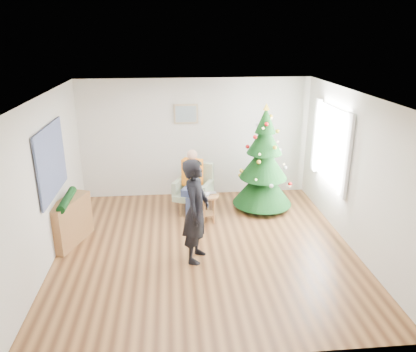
{
  "coord_description": "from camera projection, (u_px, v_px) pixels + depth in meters",
  "views": [
    {
      "loc": [
        -0.53,
        -6.12,
        3.53
      ],
      "look_at": [
        0.1,
        0.6,
        1.1
      ],
      "focal_mm": 35.0,
      "sensor_mm": 36.0,
      "label": 1
    }
  ],
  "objects": [
    {
      "name": "curtains",
      "position": [
        330.0,
        145.0,
        7.62
      ],
      "size": [
        0.05,
        1.75,
        1.5
      ],
      "color": "white",
      "rests_on": "wall_right"
    },
    {
      "name": "seated_person",
      "position": [
        193.0,
        181.0,
        8.2
      ],
      "size": [
        0.51,
        0.65,
        1.28
      ],
      "rotation": [
        0.0,
        0.0,
        -0.43
      ],
      "color": "navy",
      "rests_on": "armchair"
    },
    {
      "name": "wall_back",
      "position": [
        195.0,
        138.0,
        8.87
      ],
      "size": [
        5.0,
        0.0,
        5.0
      ],
      "primitive_type": "plane",
      "rotation": [
        1.57,
        0.0,
        0.0
      ],
      "color": "silver",
      "rests_on": "floor"
    },
    {
      "name": "tapestry",
      "position": [
        51.0,
        161.0,
        6.51
      ],
      "size": [
        0.03,
        1.5,
        1.15
      ],
      "primitive_type": "cube",
      "color": "black",
      "rests_on": "wall_left"
    },
    {
      "name": "laptop",
      "position": [
        209.0,
        194.0,
        7.74
      ],
      "size": [
        0.33,
        0.24,
        0.02
      ],
      "primitive_type": "imported",
      "rotation": [
        0.0,
        0.0,
        0.13
      ],
      "color": "silver",
      "rests_on": "stool"
    },
    {
      "name": "framed_picture",
      "position": [
        186.0,
        114.0,
        8.64
      ],
      "size": [
        0.52,
        0.05,
        0.42
      ],
      "color": "tan",
      "rests_on": "wall_back"
    },
    {
      "name": "ceiling",
      "position": [
        205.0,
        96.0,
        6.09
      ],
      "size": [
        5.0,
        5.0,
        0.0
      ],
      "primitive_type": "plane",
      "rotation": [
        3.14,
        0.0,
        0.0
      ],
      "color": "white",
      "rests_on": "wall_back"
    },
    {
      "name": "game_controller",
      "position": [
        208.0,
        195.0,
        6.26
      ],
      "size": [
        0.07,
        0.13,
        0.04
      ],
      "primitive_type": "cube",
      "rotation": [
        0.0,
        0.0,
        -0.31
      ],
      "color": "white",
      "rests_on": "standing_man"
    },
    {
      "name": "wall_front",
      "position": [
        226.0,
        259.0,
        4.19
      ],
      "size": [
        5.0,
        0.0,
        5.0
      ],
      "primitive_type": "plane",
      "rotation": [
        -1.57,
        0.0,
        0.0
      ],
      "color": "silver",
      "rests_on": "floor"
    },
    {
      "name": "armchair",
      "position": [
        194.0,
        194.0,
        8.35
      ],
      "size": [
        0.88,
        0.87,
        0.98
      ],
      "rotation": [
        0.0,
        0.0,
        -0.43
      ],
      "color": "gray",
      "rests_on": "floor"
    },
    {
      "name": "standing_man",
      "position": [
        196.0,
        211.0,
        6.37
      ],
      "size": [
        0.58,
        0.72,
        1.71
      ],
      "primitive_type": "imported",
      "rotation": [
        0.0,
        0.0,
        1.26
      ],
      "color": "black",
      "rests_on": "floor"
    },
    {
      "name": "wall_right",
      "position": [
        354.0,
        172.0,
        6.75
      ],
      "size": [
        0.0,
        5.0,
        5.0
      ],
      "primitive_type": "plane",
      "rotation": [
        1.57,
        0.0,
        -1.57
      ],
      "color": "silver",
      "rests_on": "floor"
    },
    {
      "name": "floor",
      "position": [
        205.0,
        248.0,
        6.97
      ],
      "size": [
        5.0,
        5.0,
        0.0
      ],
      "primitive_type": "plane",
      "color": "brown",
      "rests_on": "ground"
    },
    {
      "name": "console",
      "position": [
        70.0,
        222.0,
        7.03
      ],
      "size": [
        0.62,
        1.04,
        0.8
      ],
      "primitive_type": "cube",
      "rotation": [
        0.0,
        0.0,
        -0.34
      ],
      "color": "brown",
      "rests_on": "floor"
    },
    {
      "name": "window_panel",
      "position": [
        331.0,
        145.0,
        7.62
      ],
      "size": [
        0.04,
        1.3,
        1.4
      ],
      "primitive_type": "cube",
      "color": "white",
      "rests_on": "wall_right"
    },
    {
      "name": "garland",
      "position": [
        67.0,
        199.0,
        6.89
      ],
      "size": [
        0.14,
        0.9,
        0.14
      ],
      "primitive_type": "cylinder",
      "rotation": [
        1.57,
        0.0,
        0.0
      ],
      "color": "black",
      "rests_on": "console"
    },
    {
      "name": "stool",
      "position": [
        209.0,
        208.0,
        7.84
      ],
      "size": [
        0.38,
        0.38,
        0.57
      ],
      "rotation": [
        0.0,
        0.0,
        -0.22
      ],
      "color": "brown",
      "rests_on": "floor"
    },
    {
      "name": "christmas_tree",
      "position": [
        264.0,
        163.0,
        8.22
      ],
      "size": [
        1.22,
        1.22,
        2.21
      ],
      "rotation": [
        0.0,
        0.0,
        -0.18
      ],
      "color": "#3F2816",
      "rests_on": "floor"
    },
    {
      "name": "wall_left",
      "position": [
        46.0,
        182.0,
        6.31
      ],
      "size": [
        0.0,
        5.0,
        5.0
      ],
      "primitive_type": "plane",
      "rotation": [
        1.57,
        0.0,
        1.57
      ],
      "color": "silver",
      "rests_on": "floor"
    }
  ]
}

